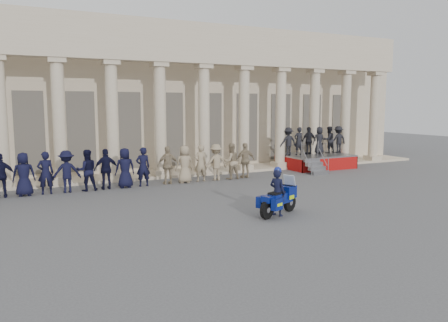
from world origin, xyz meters
TOP-DOWN VIEW (x-y plane):
  - ground at (0.00, 0.00)m, footprint 90.00×90.00m
  - building at (-0.00, 14.74)m, footprint 40.00×12.50m
  - officer_rank at (-4.03, 5.92)m, footprint 19.51×0.74m
  - reviewing_stand at (11.52, 7.54)m, footprint 5.14×4.10m
  - motorcycle at (2.61, -1.87)m, footprint 2.05×1.31m
  - rider at (2.50, -1.92)m, footprint 0.63×0.74m

SIDE VIEW (x-z plane):
  - ground at x=0.00m, z-range 0.00..0.00m
  - motorcycle at x=2.61m, z-range -0.09..1.31m
  - rider at x=2.50m, z-range -0.01..1.80m
  - officer_rank at x=-4.03m, z-range 0.00..1.95m
  - reviewing_stand at x=11.52m, z-range 0.17..2.80m
  - building at x=0.00m, z-range 0.02..9.02m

